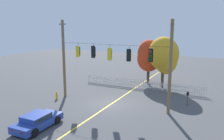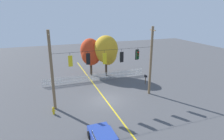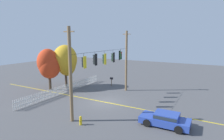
% 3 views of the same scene
% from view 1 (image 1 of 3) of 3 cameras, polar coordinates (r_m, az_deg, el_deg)
% --- Properties ---
extents(ground, '(80.00, 80.00, 0.00)m').
position_cam_1_polar(ground, '(23.86, -0.17, -8.17)').
color(ground, '#4C4C4F').
extents(lane_centerline_stripe, '(0.16, 36.00, 0.01)m').
position_cam_1_polar(lane_centerline_stripe, '(23.86, -0.17, -8.16)').
color(lane_centerline_stripe, gold).
rests_on(lane_centerline_stripe, ground).
extents(signal_support_span, '(11.64, 1.10, 8.28)m').
position_cam_1_polar(signal_support_span, '(22.83, -0.17, 1.84)').
color(signal_support_span, brown).
rests_on(signal_support_span, ground).
extents(traffic_signal_westbound_side, '(0.43, 0.38, 1.42)m').
position_cam_1_polar(traffic_signal_westbound_side, '(24.61, -8.13, 4.45)').
color(traffic_signal_westbound_side, black).
extents(traffic_signal_eastbound_side, '(0.43, 0.38, 1.38)m').
position_cam_1_polar(traffic_signal_eastbound_side, '(23.61, -4.43, 4.42)').
color(traffic_signal_eastbound_side, black).
extents(traffic_signal_northbound_primary, '(0.43, 0.38, 1.51)m').
position_cam_1_polar(traffic_signal_northbound_primary, '(22.76, -0.48, 3.90)').
color(traffic_signal_northbound_primary, black).
extents(traffic_signal_southbound_primary, '(0.43, 0.38, 1.48)m').
position_cam_1_polar(traffic_signal_southbound_primary, '(21.94, 4.15, 3.63)').
color(traffic_signal_southbound_primary, black).
extents(traffic_signal_northbound_secondary, '(0.43, 0.38, 1.42)m').
position_cam_1_polar(traffic_signal_northbound_secondary, '(21.28, 9.21, 3.48)').
color(traffic_signal_northbound_secondary, black).
extents(white_picket_fence, '(15.11, 0.06, 1.12)m').
position_cam_1_polar(white_picket_fence, '(29.39, 6.94, -3.40)').
color(white_picket_fence, silver).
rests_on(white_picket_fence, ground).
extents(autumn_maple_near_fence, '(3.13, 3.03, 5.85)m').
position_cam_1_polar(autumn_maple_near_fence, '(31.50, 8.87, 3.31)').
color(autumn_maple_near_fence, '#473828').
rests_on(autumn_maple_near_fence, ground).
extents(autumn_maple_mid, '(3.75, 3.30, 6.34)m').
position_cam_1_polar(autumn_maple_mid, '(29.88, 12.51, 3.34)').
color(autumn_maple_mid, '#473828').
rests_on(autumn_maple_mid, ground).
extents(parked_car, '(1.96, 4.09, 1.15)m').
position_cam_1_polar(parked_car, '(19.34, -17.54, -11.52)').
color(parked_car, '#28429E').
rests_on(parked_car, ground).
extents(fire_hydrant, '(0.38, 0.22, 0.79)m').
position_cam_1_polar(fire_hydrant, '(25.93, -13.17, -5.98)').
color(fire_hydrant, gold).
rests_on(fire_hydrant, ground).
extents(roadside_mailbox, '(0.25, 0.44, 1.37)m').
position_cam_1_polar(roadside_mailbox, '(24.33, 17.77, -5.59)').
color(roadside_mailbox, brown).
rests_on(roadside_mailbox, ground).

